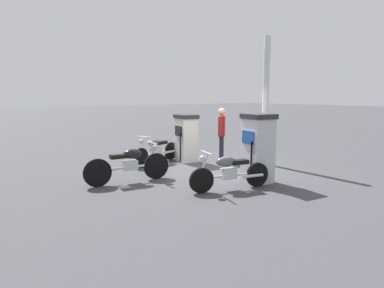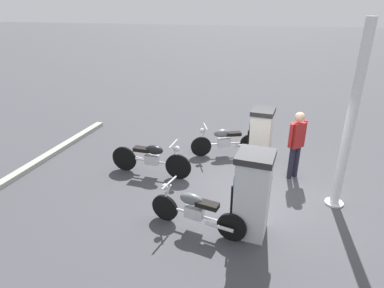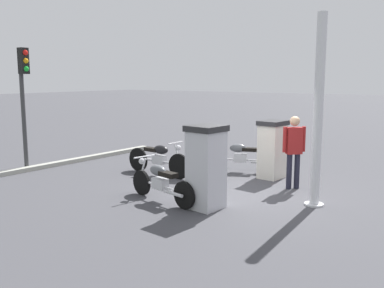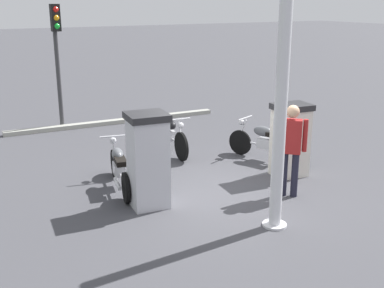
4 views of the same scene
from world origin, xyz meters
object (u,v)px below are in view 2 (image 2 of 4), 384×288
object	(u,v)px
attendant_person	(297,141)
motorcycle_near_pump	(225,140)
fuel_pump_near	(261,135)
fuel_pump_far	(252,194)
motorcycle_far_pump	(195,210)
canopy_support_pole	(350,124)
motorcycle_extra	(152,158)

from	to	relation	value
attendant_person	motorcycle_near_pump	bearing A→B (deg)	-25.69
motorcycle_near_pump	attendant_person	size ratio (longest dim) A/B	1.10
fuel_pump_near	motorcycle_near_pump	size ratio (longest dim) A/B	0.80
fuel_pump_far	motorcycle_far_pump	bearing A→B (deg)	8.49
fuel_pump_near	attendant_person	distance (m)	1.18
motorcycle_far_pump	canopy_support_pole	xyz separation A→B (m)	(-2.83, -1.62, 1.45)
fuel_pump_far	attendant_person	xyz separation A→B (m)	(-0.88, -2.49, 0.15)
motorcycle_far_pump	canopy_support_pole	bearing A→B (deg)	-150.29
motorcycle_near_pump	attendant_person	bearing A→B (deg)	154.31
motorcycle_far_pump	motorcycle_extra	size ratio (longest dim) A/B	0.91
fuel_pump_far	motorcycle_extra	size ratio (longest dim) A/B	0.78
motorcycle_far_pump	canopy_support_pole	distance (m)	3.57
motorcycle_near_pump	motorcycle_far_pump	xyz separation A→B (m)	(0.03, 3.57, -0.03)
fuel_pump_far	motorcycle_near_pump	bearing A→B (deg)	-73.24
fuel_pump_far	motorcycle_far_pump	world-z (taller)	fuel_pump_far
fuel_pump_near	motorcycle_extra	size ratio (longest dim) A/B	0.70
motorcycle_near_pump	motorcycle_far_pump	bearing A→B (deg)	89.44
motorcycle_near_pump	canopy_support_pole	bearing A→B (deg)	145.05
motorcycle_far_pump	fuel_pump_far	bearing A→B (deg)	-171.51
motorcycle_extra	canopy_support_pole	xyz separation A→B (m)	(-4.44, 0.30, 1.41)
fuel_pump_far	canopy_support_pole	xyz separation A→B (m)	(-1.77, -1.46, 1.02)
motorcycle_far_pump	attendant_person	world-z (taller)	attendant_person
fuel_pump_near	motorcycle_extra	world-z (taller)	fuel_pump_near
fuel_pump_far	canopy_support_pole	size ratio (longest dim) A/B	0.43
fuel_pump_far	motorcycle_near_pump	distance (m)	3.58
motorcycle_far_pump	attendant_person	xyz separation A→B (m)	(-1.95, -2.65, 0.57)
motorcycle_near_pump	fuel_pump_near	bearing A→B (deg)	170.37
motorcycle_far_pump	fuel_pump_near	bearing A→B (deg)	-107.37
fuel_pump_far	motorcycle_extra	bearing A→B (deg)	-33.26
fuel_pump_far	motorcycle_extra	distance (m)	3.22
fuel_pump_near	attendant_person	bearing A→B (deg)	139.88
fuel_pump_near	attendant_person	xyz separation A→B (m)	(-0.88, 0.75, 0.24)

